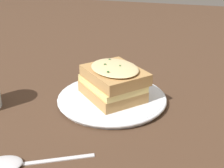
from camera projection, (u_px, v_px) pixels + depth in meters
name	position (u px, v px, depth m)	size (l,w,h in m)	color
ground_plane	(121.00, 99.00, 0.70)	(2.40, 2.40, 0.00)	#473021
dinner_plate	(112.00, 98.00, 0.69)	(0.24, 0.24, 0.01)	white
sandwich	(113.00, 82.00, 0.67)	(0.17, 0.17, 0.07)	#B2844C
spoon	(9.00, 164.00, 0.49)	(0.17, 0.10, 0.01)	silver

